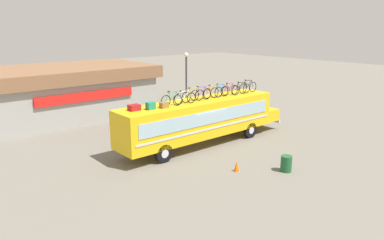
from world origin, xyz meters
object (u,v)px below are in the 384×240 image
(luggage_bag_2, at_px, (151,106))
(luggage_bag_3, at_px, (164,105))
(rooftop_bicycle_4, at_px, (201,94))
(rooftop_bicycle_1, at_px, (172,99))
(traffic_cone, at_px, (237,166))
(rooftop_bicycle_7, at_px, (229,90))
(rooftop_bicycle_9, at_px, (248,87))
(trash_bin, at_px, (286,164))
(rooftop_bicycle_2, at_px, (184,98))
(rooftop_bicycle_3, at_px, (193,96))
(street_lamp, at_px, (186,78))
(luggage_bag_1, at_px, (134,108))
(bus, at_px, (202,118))
(rooftop_bicycle_6, at_px, (220,91))
(rooftop_bicycle_8, at_px, (241,89))
(rooftop_bicycle_5, at_px, (213,93))

(luggage_bag_2, height_order, luggage_bag_3, luggage_bag_2)
(luggage_bag_3, distance_m, rooftop_bicycle_4, 3.26)
(rooftop_bicycle_1, height_order, traffic_cone, rooftop_bicycle_1)
(rooftop_bicycle_7, bearing_deg, rooftop_bicycle_1, -178.59)
(rooftop_bicycle_9, bearing_deg, trash_bin, -121.22)
(rooftop_bicycle_2, xyz_separation_m, rooftop_bicycle_4, (1.72, 0.43, 0.01))
(trash_bin, xyz_separation_m, traffic_cone, (-2.02, 1.69, -0.15))
(rooftop_bicycle_3, height_order, traffic_cone, rooftop_bicycle_3)
(rooftop_bicycle_3, xyz_separation_m, street_lamp, (4.26, 5.87, 0.09))
(luggage_bag_1, bearing_deg, luggage_bag_3, -18.94)
(luggage_bag_1, distance_m, luggage_bag_2, 0.92)
(bus, xyz_separation_m, luggage_bag_2, (-3.98, -0.16, 1.40))
(rooftop_bicycle_6, xyz_separation_m, rooftop_bicycle_9, (2.53, -0.18, 0.02))
(luggage_bag_3, bearing_deg, luggage_bag_1, 161.06)
(rooftop_bicycle_6, distance_m, street_lamp, 6.08)
(luggage_bag_2, distance_m, rooftop_bicycle_2, 2.32)
(rooftop_bicycle_2, bearing_deg, rooftop_bicycle_7, 3.95)
(rooftop_bicycle_7, height_order, street_lamp, street_lamp)
(luggage_bag_1, relative_size, luggage_bag_3, 1.32)
(rooftop_bicycle_6, height_order, rooftop_bicycle_7, rooftop_bicycle_6)
(bus, height_order, luggage_bag_2, luggage_bag_2)
(rooftop_bicycle_3, bearing_deg, rooftop_bicycle_4, 11.65)
(luggage_bag_1, relative_size, rooftop_bicycle_8, 0.35)
(luggage_bag_3, bearing_deg, traffic_cone, -69.22)
(rooftop_bicycle_5, distance_m, rooftop_bicycle_7, 1.58)
(bus, distance_m, rooftop_bicycle_7, 2.90)
(rooftop_bicycle_5, height_order, trash_bin, rooftop_bicycle_5)
(rooftop_bicycle_6, height_order, trash_bin, rooftop_bicycle_6)
(luggage_bag_1, xyz_separation_m, rooftop_bicycle_2, (3.14, -0.55, 0.20))
(rooftop_bicycle_3, bearing_deg, luggage_bag_3, -173.37)
(rooftop_bicycle_1, bearing_deg, bus, 3.60)
(luggage_bag_3, distance_m, rooftop_bicycle_5, 4.06)
(rooftop_bicycle_5, height_order, rooftop_bicycle_9, rooftop_bicycle_9)
(bus, height_order, rooftop_bicycle_2, rooftop_bicycle_2)
(rooftop_bicycle_5, height_order, street_lamp, street_lamp)
(rooftop_bicycle_2, relative_size, trash_bin, 1.99)
(rooftop_bicycle_4, relative_size, rooftop_bicycle_6, 1.01)
(rooftop_bicycle_3, relative_size, rooftop_bicycle_8, 1.01)
(luggage_bag_1, height_order, rooftop_bicycle_1, rooftop_bicycle_1)
(rooftop_bicycle_8, bearing_deg, rooftop_bicycle_1, 179.03)
(luggage_bag_2, bearing_deg, rooftop_bicycle_2, -4.05)
(street_lamp, bearing_deg, rooftop_bicycle_3, -125.97)
(luggage_bag_1, xyz_separation_m, rooftop_bicycle_1, (2.37, -0.38, 0.21))
(rooftop_bicycle_7, xyz_separation_m, trash_bin, (-1.99, -6.25, -2.91))
(rooftop_bicycle_4, xyz_separation_m, rooftop_bicycle_5, (0.83, -0.19, 0.01))
(rooftop_bicycle_6, bearing_deg, rooftop_bicycle_3, -178.28)
(luggage_bag_2, height_order, rooftop_bicycle_6, rooftop_bicycle_6)
(traffic_cone, bearing_deg, luggage_bag_2, 118.61)
(bus, bearing_deg, rooftop_bicycle_7, -0.79)
(bus, xyz_separation_m, rooftop_bicycle_8, (3.37, -0.25, 1.56))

